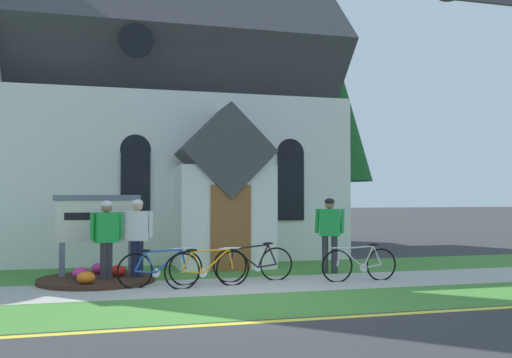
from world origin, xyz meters
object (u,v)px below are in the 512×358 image
Objects in this scene: bicycle_yellow at (160,268)px; cyclist_in_blue_jersey at (106,235)px; bicycle_silver at (360,264)px; bicycle_green at (208,268)px; cyclist_in_orange_jersey at (330,228)px; church_sign at (97,223)px; bicycle_red at (254,264)px; cyclist_in_yellow_jersey at (137,233)px; roadside_conifer at (330,107)px.

cyclist_in_blue_jersey is at bearing 147.85° from bicycle_yellow.
bicycle_yellow is at bearing 175.62° from bicycle_silver.
bicycle_green is at bearing 179.78° from bicycle_silver.
bicycle_green is at bearing -157.15° from cyclist_in_orange_jersey.
cyclist_in_orange_jersey is 5.15m from cyclist_in_blue_jersey.
church_sign is 1.06× the size of bicycle_red.
cyclist_in_yellow_jersey is at bearing 138.14° from bicycle_green.
bicycle_red is at bearing -18.78° from church_sign.
bicycle_red is at bearing 6.98° from bicycle_yellow.
church_sign reaches higher than bicycle_silver.
bicycle_red is at bearing 26.75° from bicycle_green.
bicycle_silver is (2.21, -0.57, -0.01)m from bicycle_red.
cyclist_in_yellow_jersey is at bearing 115.29° from bicycle_yellow.
church_sign reaches higher than bicycle_red.
church_sign is at bearing 162.95° from bicycle_silver.
cyclist_in_orange_jersey is 7.89m from roadside_conifer.
bicycle_yellow is (-2.01, -0.25, -0.01)m from bicycle_red.
bicycle_yellow is 0.96m from bicycle_green.
bicycle_silver is at bearing -14.44° from cyclist_in_yellow_jersey.
cyclist_in_orange_jersey is (4.49, 0.16, 0.01)m from cyclist_in_yellow_jersey.
bicycle_red reaches higher than bicycle_yellow.
bicycle_green is 1.89m from cyclist_in_yellow_jersey.
cyclist_in_blue_jersey is (-3.06, 0.42, 0.65)m from bicycle_red.
bicycle_green is at bearing -18.92° from bicycle_yellow.
roadside_conifer is (7.12, 6.44, 4.00)m from cyclist_in_yellow_jersey.
cyclist_in_orange_jersey is at bearing 20.67° from bicycle_red.
church_sign reaches higher than cyclist_in_blue_jersey.
cyclist_in_orange_jersey reaches higher than cyclist_in_yellow_jersey.
cyclist_in_blue_jersey is 10.98m from roadside_conifer.
bicycle_yellow is 0.22× the size of roadside_conifer.
bicycle_silver is at bearing -10.59° from cyclist_in_blue_jersey.
bicycle_green is 1.03× the size of cyclist_in_blue_jersey.
cyclist_in_orange_jersey is (-0.13, 1.35, 0.69)m from bicycle_silver.
roadside_conifer is at bearing 56.34° from bicycle_red.
church_sign is at bearing 161.22° from bicycle_red.
bicycle_yellow is 10.97m from roadside_conifer.
bicycle_yellow is 1.00× the size of bicycle_silver.
bicycle_red reaches higher than bicycle_silver.
church_sign is at bearing 142.27° from bicycle_green.
roadside_conifer is at bearing 36.85° from church_sign.
cyclist_in_yellow_jersey is 10.40m from roadside_conifer.
roadside_conifer reaches higher than church_sign.
church_sign is 5.34m from cyclist_in_orange_jersey.
bicycle_silver is at bearing -84.38° from cyclist_in_orange_jersey.
bicycle_yellow is 4.23m from bicycle_silver.
bicycle_yellow is 1.40m from cyclist_in_blue_jersey.
bicycle_red is 3.16m from cyclist_in_blue_jersey.
bicycle_red is 1.01× the size of bicycle_yellow.
bicycle_red is 0.99× the size of cyclist_in_orange_jersey.
church_sign is at bearing 149.87° from cyclist_in_yellow_jersey.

